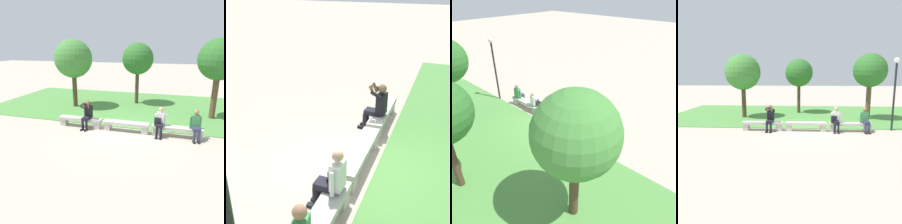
{
  "view_description": "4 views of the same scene",
  "coord_description": "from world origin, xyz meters",
  "views": [
    {
      "loc": [
        2.02,
        -9.07,
        3.76
      ],
      "look_at": [
        -0.57,
        -0.29,
        0.96
      ],
      "focal_mm": 35.0,
      "sensor_mm": 36.0,
      "label": 1
    },
    {
      "loc": [
        5.65,
        1.56,
        3.93
      ],
      "look_at": [
        -0.78,
        -0.8,
        0.86
      ],
      "focal_mm": 50.0,
      "sensor_mm": 36.0,
      "label": 2
    },
    {
      "loc": [
        -6.76,
        6.62,
        6.12
      ],
      "look_at": [
        -0.6,
        -0.1,
        0.81
      ],
      "focal_mm": 35.0,
      "sensor_mm": 36.0,
      "label": 3
    },
    {
      "loc": [
        -0.24,
        -10.9,
        2.93
      ],
      "look_at": [
        -0.81,
        -0.12,
        1.0
      ],
      "focal_mm": 35.0,
      "sensor_mm": 36.0,
      "label": 4
    }
  ],
  "objects": [
    {
      "name": "ground_plane",
      "position": [
        0.0,
        0.0,
        0.0
      ],
      "size": [
        80.0,
        80.0,
        0.0
      ],
      "primitive_type": "plane",
      "color": "#B2A593"
    },
    {
      "name": "tree_left_background",
      "position": [
        -0.44,
        5.09,
        2.92
      ],
      "size": [
        1.99,
        1.99,
        3.94
      ],
      "color": "#4C3826",
      "rests_on": "ground"
    },
    {
      "name": "person_photographer",
      "position": [
        -1.83,
        -0.08,
        0.74
      ],
      "size": [
        0.5,
        0.75,
        1.32
      ],
      "color": "black",
      "rests_on": "ground"
    },
    {
      "name": "tree_behind_wall",
      "position": [
        3.99,
        3.08,
        3.05
      ],
      "size": [
        2.08,
        2.08,
        4.14
      ],
      "color": "brown",
      "rests_on": "ground"
    },
    {
      "name": "bench_mid",
      "position": [
        2.24,
        0.0,
        0.3
      ],
      "size": [
        2.09,
        0.4,
        0.45
      ],
      "color": "#B7B2A8",
      "rests_on": "ground"
    },
    {
      "name": "grass_strip",
      "position": [
        0.0,
        4.38,
        0.01
      ],
      "size": [
        18.56,
        8.0,
        0.03
      ],
      "primitive_type": "cube",
      "color": "#518E42",
      "rests_on": "ground"
    },
    {
      "name": "backpack",
      "position": [
        1.4,
        -0.05,
        0.63
      ],
      "size": [
        0.28,
        0.24,
        0.43
      ],
      "color": "black",
      "rests_on": "bench_mid"
    },
    {
      "name": "lamp_post",
      "position": [
        4.43,
        0.34,
        2.42
      ],
      "size": [
        0.28,
        0.28,
        3.68
      ],
      "color": "black",
      "rests_on": "ground"
    },
    {
      "name": "bench_main",
      "position": [
        -2.24,
        0.0,
        0.3
      ],
      "size": [
        2.09,
        0.4,
        0.45
      ],
      "color": "#B7B2A8",
      "rests_on": "ground"
    },
    {
      "name": "bench_near",
      "position": [
        0.0,
        0.0,
        0.3
      ],
      "size": [
        2.09,
        0.4,
        0.45
      ],
      "color": "#B7B2A8",
      "rests_on": "ground"
    },
    {
      "name": "person_distant",
      "position": [
        1.51,
        -0.07,
        0.67
      ],
      "size": [
        0.48,
        0.68,
        1.26
      ],
      "color": "black",
      "rests_on": "ground"
    },
    {
      "name": "person_companion",
      "position": [
        2.94,
        -0.07,
        0.67
      ],
      "size": [
        0.47,
        0.71,
        1.26
      ],
      "color": "black",
      "rests_on": "ground"
    },
    {
      "name": "tree_right_background",
      "position": [
        -4.05,
        3.24,
        2.96
      ],
      "size": [
        2.3,
        2.3,
        4.14
      ],
      "color": "#4C3826",
      "rests_on": "ground"
    }
  ]
}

